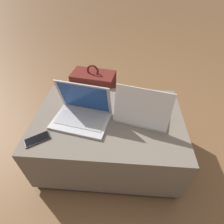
% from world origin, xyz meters
% --- Properties ---
extents(ground_plane, '(14.00, 14.00, 0.00)m').
position_xyz_m(ground_plane, '(0.00, 0.00, 0.00)').
color(ground_plane, brown).
extents(ottoman, '(0.96, 0.66, 0.41)m').
position_xyz_m(ottoman, '(0.00, 0.00, 0.21)').
color(ottoman, '#3D3832').
rests_on(ottoman, ground_plane).
extents(laptop_near, '(0.38, 0.29, 0.24)m').
position_xyz_m(laptop_near, '(-0.16, -0.02, 0.46)').
color(laptop_near, '#B7B7BC').
rests_on(laptop_near, ottoman).
extents(laptop_far, '(0.37, 0.31, 0.25)m').
position_xyz_m(laptop_far, '(0.21, 0.01, 0.46)').
color(laptop_far, silver).
rests_on(laptop_far, ottoman).
extents(cell_phone, '(0.15, 0.14, 0.01)m').
position_xyz_m(cell_phone, '(-0.39, -0.21, 0.41)').
color(cell_phone, black).
rests_on(cell_phone, ottoman).
extents(backpack, '(0.38, 0.29, 0.55)m').
position_xyz_m(backpack, '(-0.16, 0.45, 0.23)').
color(backpack, '#5B1E19').
rests_on(backpack, ground_plane).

